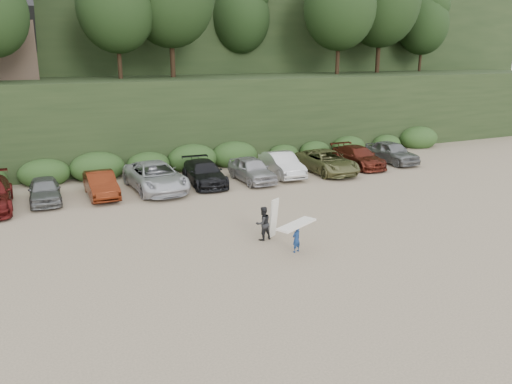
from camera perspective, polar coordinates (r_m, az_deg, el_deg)
ground at (r=21.83m, az=2.47°, el=-5.32°), size 120.00×120.00×0.00m
hillside_backdrop at (r=54.86m, az=-16.33°, el=18.56°), size 90.00×41.50×28.00m
parked_cars at (r=29.85m, az=-10.70°, el=1.69°), size 36.83×6.17×1.63m
child_surfer at (r=20.14m, az=4.65°, el=-4.66°), size 2.07×1.40×1.22m
adult_surfer at (r=21.44m, az=0.92°, el=-3.55°), size 1.23×0.67×1.75m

